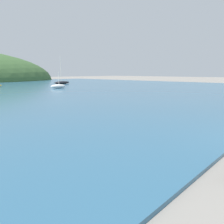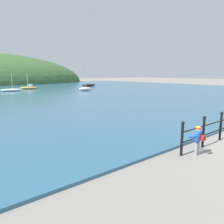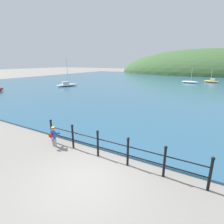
{
  "view_description": "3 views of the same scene",
  "coord_description": "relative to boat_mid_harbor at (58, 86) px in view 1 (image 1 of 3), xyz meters",
  "views": [
    {
      "loc": [
        -8.1,
        0.35,
        2.26
      ],
      "look_at": [
        -3.29,
        4.89,
        1.05
      ],
      "focal_mm": 35.0,
      "sensor_mm": 36.0,
      "label": 1
    },
    {
      "loc": [
        -9.67,
        -2.48,
        2.79
      ],
      "look_at": [
        -3.58,
        4.93,
        1.08
      ],
      "focal_mm": 35.0,
      "sensor_mm": 36.0,
      "label": 2
    },
    {
      "loc": [
        3.48,
        -4.14,
        3.98
      ],
      "look_at": [
        -1.64,
        4.74,
        1.04
      ],
      "focal_mm": 28.0,
      "sensor_mm": 36.0,
      "label": 3
    }
  ],
  "objects": [
    {
      "name": "boat_mid_harbor",
      "position": [
        0.0,
        0.0,
        0.0
      ],
      "size": [
        2.25,
        0.94,
        2.29
      ],
      "color": "silver",
      "rests_on": "water"
    },
    {
      "name": "boat_red_dinghy",
      "position": [
        6.75,
        9.19,
        -0.01
      ],
      "size": [
        4.41,
        2.66,
        5.13
      ],
      "color": "black",
      "rests_on": "water"
    }
  ]
}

